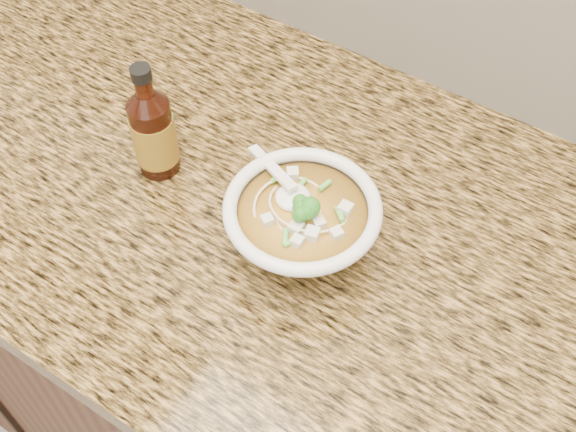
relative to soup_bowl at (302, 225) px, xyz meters
The scene contains 4 objects.
cabinet 0.52m from the soup_bowl, 82.66° to the left, with size 4.00×0.65×0.86m, color black.
counter_slab 0.08m from the soup_bowl, 82.66° to the left, with size 4.00×0.68×0.04m, color #A97A3E.
soup_bowl is the anchor object (origin of this frame).
hot_sauce_bottle 0.23m from the soup_bowl, behind, with size 0.06×0.06×0.17m.
Camera 1 is at (0.26, 1.19, 1.63)m, focal length 45.00 mm.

